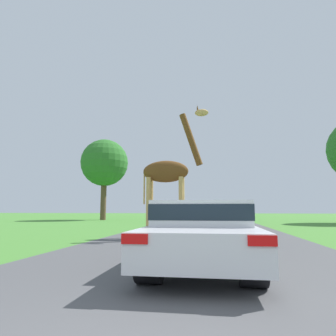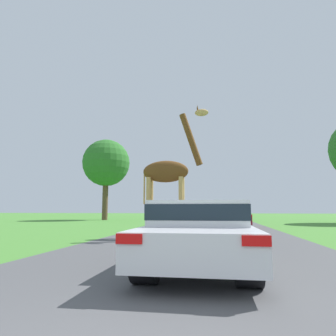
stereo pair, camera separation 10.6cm
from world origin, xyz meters
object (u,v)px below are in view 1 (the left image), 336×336
car_queue_right (180,213)px  tree_centre_back (104,163)px  car_far_ahead (233,213)px  giraffe_near_road (169,175)px  car_queue_left (233,215)px  car_lead_maroon (202,231)px

car_queue_right → tree_centre_back: size_ratio=0.52×
car_queue_right → car_far_ahead: size_ratio=1.08×
giraffe_near_road → car_queue_left: giraffe_near_road is taller
car_queue_left → tree_centre_back: size_ratio=0.50×
car_queue_right → car_queue_left: (4.55, -11.29, 0.05)m
car_queue_right → car_lead_maroon: bearing=-82.8°
car_queue_right → car_far_ahead: bearing=-12.0°
car_far_ahead → tree_centre_back: bearing=175.0°
giraffe_near_road → car_queue_left: 7.99m
giraffe_near_road → car_far_ahead: size_ratio=1.32×
car_far_ahead → tree_centre_back: size_ratio=0.48×
car_lead_maroon → car_queue_left: 13.31m
giraffe_near_road → car_queue_right: giraffe_near_road is taller
car_lead_maroon → car_queue_left: (1.47, 13.23, 0.04)m
giraffe_near_road → car_far_ahead: giraffe_near_road is taller
car_queue_right → car_far_ahead: 5.38m
car_lead_maroon → car_far_ahead: car_far_ahead is taller
car_far_ahead → tree_centre_back: 14.47m
tree_centre_back → car_queue_left: bearing=-41.8°
car_queue_left → tree_centre_back: bearing=138.2°
car_lead_maroon → giraffe_near_road: bearing=104.2°
car_lead_maroon → car_far_ahead: size_ratio=1.07×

